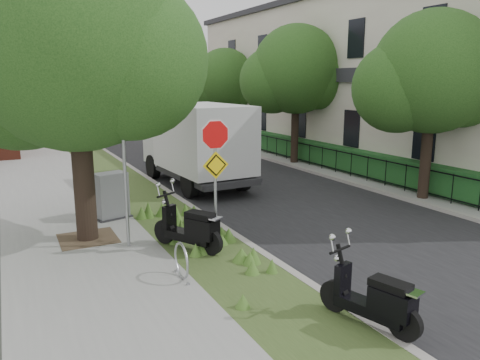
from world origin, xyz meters
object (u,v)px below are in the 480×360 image
(sign_assembly, at_px, (215,158))
(scooter_near, at_px, (194,232))
(scooter_far, at_px, (379,304))
(box_truck, at_px, (197,141))
(utility_cabinet, at_px, (111,196))

(sign_assembly, distance_m, scooter_near, 1.81)
(scooter_far, xyz_separation_m, box_truck, (1.53, 11.67, 1.22))
(scooter_near, xyz_separation_m, box_truck, (2.87, 6.98, 1.19))
(scooter_near, relative_size, utility_cabinet, 1.37)
(scooter_far, distance_m, utility_cabinet, 8.70)
(sign_assembly, bearing_deg, scooter_far, -79.24)
(sign_assembly, xyz_separation_m, utility_cabinet, (-1.64, 3.83, -1.56))
(scooter_near, relative_size, scooter_far, 1.00)
(scooter_near, relative_size, box_truck, 0.30)
(scooter_near, distance_m, scooter_far, 4.88)
(box_truck, bearing_deg, utility_cabinet, -140.40)
(scooter_near, height_order, utility_cabinet, utility_cabinet)
(sign_assembly, relative_size, scooter_far, 1.77)
(scooter_near, xyz_separation_m, scooter_far, (1.34, -4.70, -0.04))
(sign_assembly, bearing_deg, scooter_near, 158.73)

